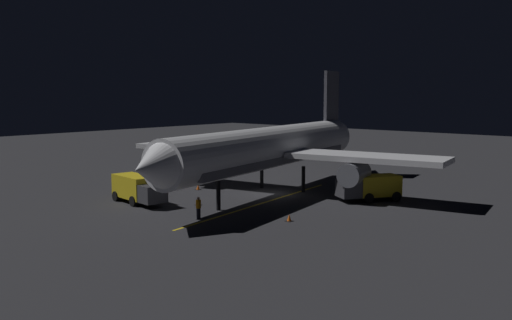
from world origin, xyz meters
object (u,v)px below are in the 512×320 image
Objects in this scene: traffic_cone_near_left at (289,218)px; traffic_cone_near_right at (198,187)px; airliner at (273,149)px; catering_truck at (371,188)px; baggage_truck at (138,189)px; ground_crew_worker at (198,208)px; traffic_cone_far at (159,197)px; traffic_cone_under_wing at (198,202)px.

traffic_cone_near_left and traffic_cone_near_right have the same top height.
traffic_cone_near_left is (-8.61, 8.53, -4.11)m from airliner.
airliner is 6.55× the size of catering_truck.
airliner is 5.91× the size of baggage_truck.
traffic_cone_far is at bearing -18.90° from ground_crew_worker.
baggage_truck is 5.61m from traffic_cone_under_wing.
airliner is at bearing -97.43° from traffic_cone_under_wing.
traffic_cone_near_right is at bearing -82.91° from baggage_truck.
baggage_truck is at bearing 44.21° from catering_truck.
airliner is 70.29× the size of traffic_cone_under_wing.
traffic_cone_under_wing is at bearing 48.42° from catering_truck.
baggage_truck is 11.88× the size of traffic_cone_under_wing.
catering_truck is 19.35m from traffic_cone_far.
traffic_cone_near_right is (15.46, -5.00, 0.00)m from traffic_cone_near_left.
traffic_cone_under_wing is (10.36, 11.68, -0.94)m from catering_truck.
traffic_cone_near_right is at bearing -17.93° from traffic_cone_near_left.
ground_crew_worker is 3.16× the size of traffic_cone_far.
traffic_cone_near_left is at bearing -178.19° from traffic_cone_under_wing.
ground_crew_worker is 13.17m from traffic_cone_near_right.
traffic_cone_near_right is 7.79m from traffic_cone_under_wing.
traffic_cone_near_right is 1.00× the size of traffic_cone_far.
traffic_cone_under_wing is at bearing -42.94° from ground_crew_worker.
catering_truck reaches higher than traffic_cone_near_left.
catering_truck is at bearing -139.73° from traffic_cone_far.
catering_truck is 10.73× the size of traffic_cone_near_left.
baggage_truck is 20.97m from catering_truck.
airliner is 13.50m from baggage_truck.
catering_truck is 10.73× the size of traffic_cone_under_wing.
traffic_cone_near_right is at bearing 27.27° from airliner.
catering_truck is 16.63m from ground_crew_worker.
airliner is at bearing -152.73° from traffic_cone_near_right.
catering_truck is at bearing -131.58° from traffic_cone_under_wing.
traffic_cone_near_left is at bearing -145.83° from ground_crew_worker.
traffic_cone_under_wing is at bearing 1.81° from traffic_cone_near_left.
ground_crew_worker reaches higher than traffic_cone_near_left.
catering_truck is at bearing -112.77° from ground_crew_worker.
traffic_cone_near_left is 1.00× the size of traffic_cone_far.
catering_truck reaches higher than traffic_cone_far.
traffic_cone_far is at bearing 10.46° from traffic_cone_under_wing.
baggage_truck is 3.76× the size of ground_crew_worker.
airliner is at bearing -116.29° from baggage_truck.
traffic_cone_near_left is 14.19m from traffic_cone_far.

